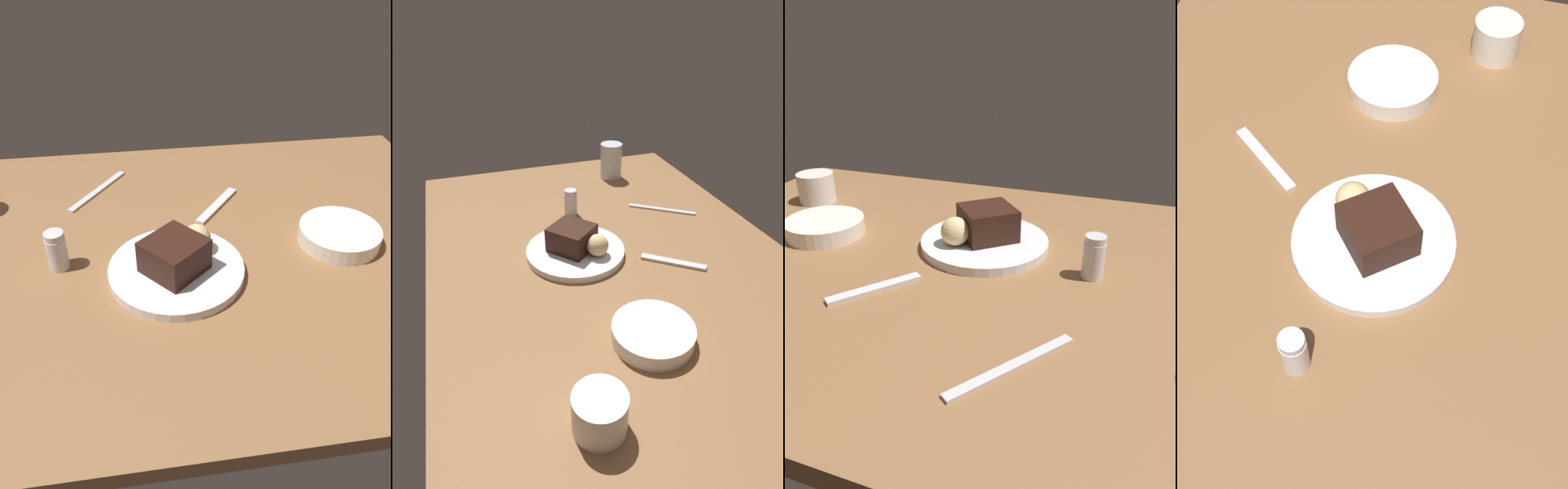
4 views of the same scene
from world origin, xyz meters
TOP-DOWN VIEW (x-y plane):
  - dining_table at (0.00, 0.00)cm, footprint 120.00×84.00cm
  - dessert_plate at (-1.92, -7.78)cm, footprint 23.45×23.45cm
  - chocolate_cake_slice at (-2.27, -8.50)cm, footprint 12.71×12.68cm
  - bread_roll at (2.18, -3.68)cm, footprint 5.15×5.15cm
  - salt_shaker at (-22.08, -2.92)cm, footprint 3.56×3.56cm
  - side_bowl at (29.41, -2.78)cm, footprint 15.13×15.13cm
  - coffee_cup at (42.80, -17.91)cm, footprint 8.21×8.21cm
  - dessert_spoon at (8.94, 12.65)cm, footprint 10.68×12.91cm

SIDE VIEW (x-z plane):
  - dining_table at x=0.00cm, z-range 0.00..3.00cm
  - dessert_spoon at x=8.94cm, z-range 3.00..3.70cm
  - dessert_plate at x=-1.92cm, z-range 3.00..4.68cm
  - side_bowl at x=29.41cm, z-range 3.00..6.20cm
  - coffee_cup at x=42.80cm, z-range 3.00..9.75cm
  - salt_shaker at x=-22.08cm, z-range 2.95..10.32cm
  - bread_roll at x=2.18cm, z-range 4.68..9.83cm
  - chocolate_cake_slice at x=-2.27cm, z-range 4.68..10.59cm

